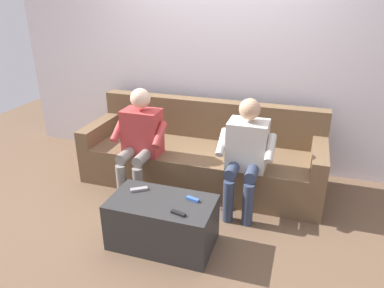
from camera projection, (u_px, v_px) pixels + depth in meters
name	position (u px, v px, depth m)	size (l,w,h in m)	color
ground_plane	(180.00, 215.00, 3.40)	(8.00, 8.00, 0.00)	brown
back_wall	(218.00, 55.00, 4.02)	(5.08, 0.06, 2.60)	silver
couch	(202.00, 157.00, 3.93)	(2.55, 0.86, 0.85)	brown
coffee_table	(162.00, 222.00, 2.95)	(0.85, 0.48, 0.42)	#2D2D2D
person_left_seated	(246.00, 150.00, 3.30)	(0.52, 0.53, 1.09)	beige
person_right_seated	(140.00, 137.00, 3.59)	(0.53, 0.51, 1.10)	#B23838
remote_black	(178.00, 213.00, 2.69)	(0.12, 0.03, 0.02)	black
remote_gray	(139.00, 189.00, 3.01)	(0.14, 0.04, 0.02)	gray
remote_blue	(193.00, 199.00, 2.87)	(0.11, 0.03, 0.02)	#3860B7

